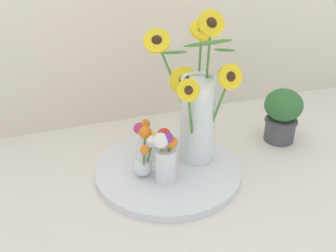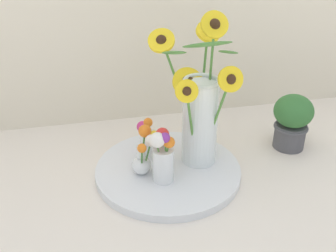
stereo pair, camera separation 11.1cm
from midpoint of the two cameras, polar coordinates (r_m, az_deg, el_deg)
ground_plane at (r=1.17m, az=1.21°, el=-7.95°), size 6.00×6.00×0.00m
serving_tray at (r=1.19m, az=2.68°, el=-6.56°), size 0.43×0.43×0.02m
mason_jar_sunflowers at (r=1.14m, az=7.37°, el=2.37°), size 0.24×0.24×0.45m
vase_small_center at (r=1.09m, az=2.15°, el=-4.47°), size 0.07×0.07×0.16m
vase_bulb_right at (r=1.12m, az=-0.80°, el=-4.25°), size 0.07×0.08×0.15m
vase_small_back at (r=1.21m, az=-0.20°, el=-2.18°), size 0.06×0.08×0.13m
potted_plant at (r=1.36m, az=19.84°, el=0.78°), size 0.13×0.13×0.19m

